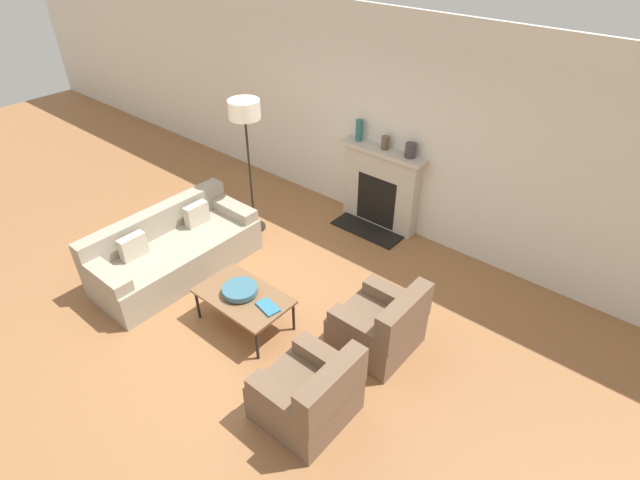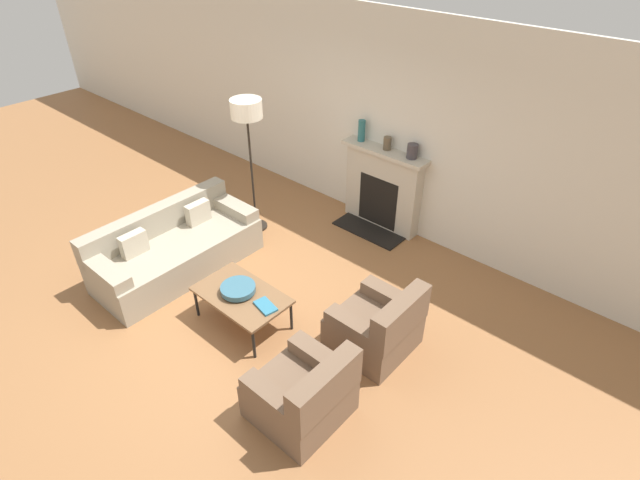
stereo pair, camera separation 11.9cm
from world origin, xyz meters
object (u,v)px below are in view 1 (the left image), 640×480
(armchair_far, at_px, (380,326))
(mantel_vase_left, at_px, (359,130))
(couch, at_px, (174,251))
(floor_lamp, at_px, (245,121))
(armchair_near, at_px, (309,394))
(coffee_table, at_px, (243,297))
(fireplace, at_px, (380,188))
(book, at_px, (268,307))
(mantel_vase_center_right, at_px, (410,150))
(mantel_vase_center_left, at_px, (385,143))
(bowl, at_px, (240,290))

(armchair_far, height_order, mantel_vase_left, mantel_vase_left)
(couch, bearing_deg, floor_lamp, -2.23)
(armchair_near, height_order, coffee_table, armchair_near)
(fireplace, height_order, couch, fireplace)
(book, bearing_deg, mantel_vase_center_right, 101.77)
(fireplace, relative_size, mantel_vase_left, 4.29)
(armchair_near, bearing_deg, book, -115.91)
(fireplace, height_order, mantel_vase_center_right, mantel_vase_center_right)
(book, height_order, mantel_vase_left, mantel_vase_left)
(floor_lamp, bearing_deg, coffee_table, -46.56)
(fireplace, relative_size, armchair_near, 1.59)
(armchair_far, bearing_deg, armchair_near, -0.00)
(armchair_near, xyz_separation_m, floor_lamp, (-2.67, 1.86, 1.32))
(floor_lamp, bearing_deg, mantel_vase_center_left, 44.27)
(mantel_vase_left, relative_size, mantel_vase_center_left, 1.67)
(bowl, height_order, book, bowl)
(fireplace, xyz_separation_m, bowl, (0.01, -2.66, -0.11))
(couch, bearing_deg, fireplace, -27.52)
(fireplace, bearing_deg, mantel_vase_left, 178.05)
(bowl, height_order, mantel_vase_center_right, mantel_vase_center_right)
(coffee_table, xyz_separation_m, mantel_vase_left, (-0.47, 2.68, 0.94))
(coffee_table, height_order, bowl, bowl)
(armchair_far, relative_size, floor_lamp, 0.42)
(armchair_near, bearing_deg, fireplace, -155.91)
(mantel_vase_left, bearing_deg, floor_lamp, -124.46)
(book, relative_size, mantel_vase_left, 0.97)
(fireplace, bearing_deg, mantel_vase_center_right, 2.02)
(fireplace, distance_m, mantel_vase_left, 0.86)
(book, relative_size, floor_lamp, 0.15)
(floor_lamp, bearing_deg, armchair_near, -34.84)
(armchair_near, relative_size, mantel_vase_center_right, 4.21)
(bowl, bearing_deg, mantel_vase_center_left, 89.93)
(armchair_far, height_order, coffee_table, armchair_far)
(couch, relative_size, mantel_vase_center_left, 11.71)
(coffee_table, xyz_separation_m, mantel_vase_center_left, (-0.04, 2.68, 0.88))
(fireplace, xyz_separation_m, armchair_far, (1.39, -1.99, -0.28))
(mantel_vase_left, distance_m, mantel_vase_center_right, 0.82)
(couch, bearing_deg, mantel_vase_center_left, -27.63)
(coffee_table, distance_m, mantel_vase_center_left, 2.82)
(coffee_table, relative_size, bowl, 2.72)
(armchair_near, height_order, floor_lamp, floor_lamp)
(coffee_table, bearing_deg, book, 5.38)
(fireplace, height_order, armchair_far, fireplace)
(couch, xyz_separation_m, mantel_vase_center_left, (1.35, 2.57, 0.97))
(coffee_table, distance_m, floor_lamp, 2.30)
(armchair_near, bearing_deg, mantel_vase_left, -149.97)
(book, bearing_deg, armchair_far, 44.73)
(armchair_near, relative_size, floor_lamp, 0.42)
(book, relative_size, mantel_vase_center_left, 1.61)
(mantel_vase_center_left, bearing_deg, couch, -117.63)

